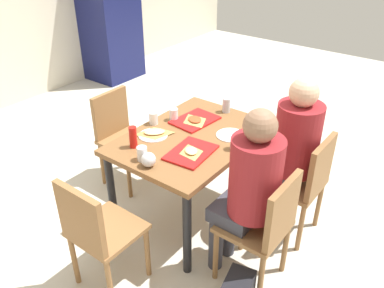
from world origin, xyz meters
TOP-DOWN VIEW (x-y plane):
  - ground_plane at (0.00, 0.00)m, footprint 10.00×10.00m
  - main_table at (0.00, 0.00)m, footprint 1.18×0.85m
  - chair_near_left at (-0.30, -0.81)m, footprint 0.40×0.40m
  - chair_near_right at (0.30, -0.81)m, footprint 0.40×0.40m
  - chair_far_side at (0.00, 0.81)m, footprint 0.40×0.40m
  - chair_left_end at (-0.97, 0.00)m, footprint 0.40×0.40m
  - person_in_red at (-0.30, -0.67)m, footprint 0.32×0.42m
  - person_in_brown_jacket at (0.30, -0.67)m, footprint 0.32×0.42m
  - tray_red_near at (-0.21, -0.15)m, footprint 0.38×0.30m
  - tray_red_far at (0.21, 0.13)m, footprint 0.38×0.29m
  - paper_plate_center at (-0.18, 0.23)m, footprint 0.22×0.22m
  - paper_plate_near_edge at (0.18, -0.23)m, footprint 0.22×0.22m
  - pizza_slice_a at (-0.22, -0.16)m, footprint 0.20×0.20m
  - pizza_slice_b at (0.18, 0.11)m, footprint 0.22×0.23m
  - pizza_slice_c at (-0.15, 0.24)m, footprint 0.26×0.26m
  - plastic_cup_a at (-0.03, 0.36)m, footprint 0.07×0.07m
  - plastic_cup_b at (0.03, -0.36)m, footprint 0.07×0.07m
  - plastic_cup_c at (-0.47, 0.06)m, footprint 0.07×0.07m
  - plastic_cup_d at (0.12, 0.27)m, footprint 0.07×0.07m
  - soda_can at (0.50, 0.02)m, footprint 0.07×0.07m
  - condiment_bottle at (-0.38, 0.23)m, footprint 0.06×0.06m
  - foil_bundle at (-0.50, -0.02)m, footprint 0.10×0.10m
  - drink_fridge at (1.82, 2.85)m, footprint 0.70×0.60m

SIDE VIEW (x-z plane):
  - ground_plane at x=0.00m, z-range -0.02..0.00m
  - chair_near_left at x=-0.30m, z-range 0.07..0.92m
  - chair_near_right at x=0.30m, z-range 0.07..0.92m
  - chair_far_side at x=0.00m, z-range 0.07..0.92m
  - chair_left_end at x=-0.97m, z-range 0.07..0.92m
  - main_table at x=0.00m, z-range 0.27..1.00m
  - paper_plate_center at x=-0.18m, z-range 0.73..0.74m
  - paper_plate_near_edge at x=0.18m, z-range 0.73..0.74m
  - tray_red_near at x=-0.21m, z-range 0.73..0.75m
  - tray_red_far at x=0.21m, z-range 0.73..0.75m
  - person_in_red at x=-0.30m, z-range 0.11..1.38m
  - person_in_brown_jacket at x=0.30m, z-range 0.11..1.38m
  - pizza_slice_c at x=-0.15m, z-range 0.74..0.76m
  - pizza_slice_a at x=-0.22m, z-range 0.74..0.77m
  - pizza_slice_b at x=0.18m, z-range 0.74..0.77m
  - plastic_cup_a at x=-0.03m, z-range 0.73..0.83m
  - plastic_cup_b at x=0.03m, z-range 0.73..0.83m
  - plastic_cup_c at x=-0.47m, z-range 0.73..0.83m
  - plastic_cup_d at x=0.12m, z-range 0.73..0.83m
  - foil_bundle at x=-0.50m, z-range 0.73..0.83m
  - soda_can at x=0.50m, z-range 0.73..0.85m
  - condiment_bottle at x=-0.38m, z-range 0.73..0.89m
  - drink_fridge at x=1.82m, z-range 0.00..1.90m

